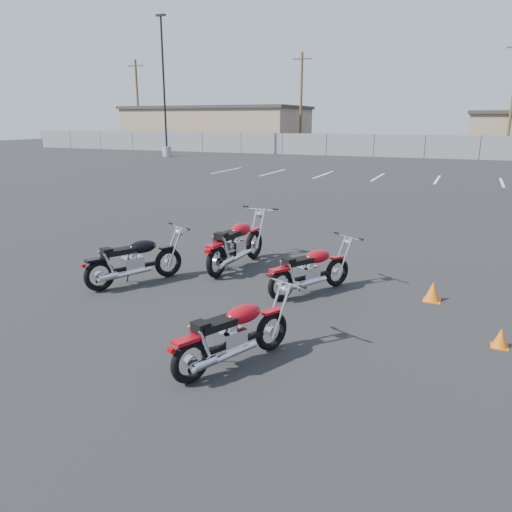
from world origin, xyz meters
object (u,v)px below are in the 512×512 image
at_px(motorcycle_third_red, 310,270).
at_px(motorcycle_front_red, 237,244).
at_px(motorcycle_rear_red, 234,334).
at_px(motorcycle_second_black, 135,260).

bearing_deg(motorcycle_third_red, motorcycle_front_red, 153.68).
bearing_deg(motorcycle_third_red, motorcycle_rear_red, -91.45).
height_order(motorcycle_front_red, motorcycle_second_black, motorcycle_front_red).
bearing_deg(motorcycle_second_black, motorcycle_rear_red, -35.31).
bearing_deg(motorcycle_second_black, motorcycle_front_red, 52.78).
relative_size(motorcycle_front_red, motorcycle_third_red, 1.26).
height_order(motorcycle_second_black, motorcycle_third_red, motorcycle_second_black).
bearing_deg(motorcycle_third_red, motorcycle_second_black, -166.28).
relative_size(motorcycle_second_black, motorcycle_third_red, 1.08).
distance_m(motorcycle_front_red, motorcycle_rear_red, 4.30).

